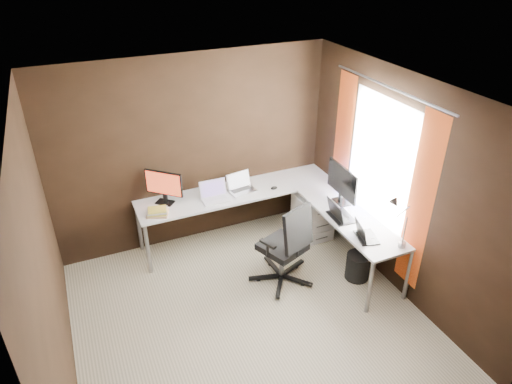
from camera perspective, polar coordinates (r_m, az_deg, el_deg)
room at (r=4.53m, az=2.75°, el=-2.36°), size 3.60×3.60×2.50m
desk at (r=5.78m, az=2.81°, el=-1.65°), size 2.65×2.25×0.73m
drawer_pedestal at (r=6.30m, az=7.07°, el=-2.97°), size 0.42×0.50×0.60m
monitor_left at (r=5.72m, az=-11.45°, el=0.82°), size 0.38×0.35×0.43m
monitor_right at (r=5.68m, az=10.73°, el=1.14°), size 0.15×0.61×0.50m
laptop_white at (r=5.81m, az=-5.21°, el=-0.38°), size 0.35×0.25×0.23m
laptop_silver at (r=5.98m, az=-1.94°, el=0.69°), size 0.37×0.29×0.23m
laptop_black_big at (r=5.48m, az=10.34°, el=-2.77°), size 0.27×0.36×0.23m
laptop_black_small at (r=5.20m, az=13.41°, el=-5.22°), size 0.28×0.34×0.20m
book_stack at (r=5.59m, az=-12.22°, el=-2.45°), size 0.30×0.27×0.08m
mouse_left at (r=5.59m, az=-11.53°, el=-2.64°), size 0.10×0.08×0.03m
mouse_corner at (r=6.01m, az=2.27°, el=0.50°), size 0.10×0.08×0.04m
desk_lamp at (r=5.00m, az=17.32°, el=-2.98°), size 0.19×0.22×0.58m
office_chair at (r=5.47m, az=3.58°, el=-8.33°), size 0.60×0.64×1.08m
wastebasket at (r=5.72m, az=12.59°, el=-9.05°), size 0.32×0.32×0.33m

